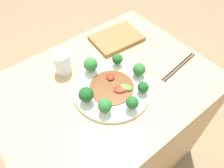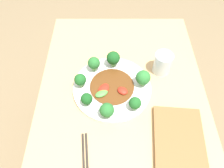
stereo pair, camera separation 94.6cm
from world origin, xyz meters
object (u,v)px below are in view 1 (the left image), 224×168
Objects in this scene: broccoli_west at (86,95)px; drinking_glass at (62,63)px; broccoli_northeast at (117,59)px; stirfry_center at (114,86)px; broccoli_southwest at (105,106)px; cutting_board at (117,38)px; broccoli_south at (132,103)px; plate at (112,88)px; broccoli_north at (91,65)px; chopsticks at (179,66)px; broccoli_east at (139,70)px; broccoli_southeast at (143,87)px.

drinking_glass is (0.02, 0.21, -0.01)m from broccoli_west.
broccoli_northeast is 0.32× the size of stirfry_center.
drinking_glass is (-0.11, 0.21, 0.03)m from stirfry_center.
broccoli_southwest is 0.27× the size of cutting_board.
drinking_glass reaches higher than broccoli_south.
drinking_glass is at bearing 114.85° from plate.
broccoli_north is 0.31× the size of chopsticks.
drinking_glass is (-0.09, 0.34, -0.01)m from broccoli_south.
broccoli_south is (-0.13, -0.11, 0.00)m from broccoli_east.
broccoli_west reaches higher than broccoli_south.
broccoli_southeast is at bearing 19.82° from broccoli_south.
broccoli_southeast is at bearing -50.94° from plate.
broccoli_west reaches higher than broccoli_southeast.
stirfry_center is 1.87× the size of drinking_glass.
broccoli_southwest is (-0.19, -0.16, 0.01)m from broccoli_northeast.
plate is at bearing -82.99° from broccoli_north.
drinking_glass is at bearing 146.77° from broccoli_northeast.
broccoli_west reaches higher than broccoli_northeast.
broccoli_west is at bearing -145.61° from cutting_board.
stirfry_center is 0.31m from cutting_board.
broccoli_northeast is 0.23m from drinking_glass.
broccoli_south reaches higher than broccoli_southeast.
broccoli_southwest reaches higher than stirfry_center.
broccoli_southwest reaches higher than broccoli_south.
broccoli_south is at bearing -74.86° from drinking_glass.
broccoli_east is (0.03, -0.10, 0.00)m from broccoli_northeast.
cutting_board is (0.21, 0.24, -0.01)m from stirfry_center.
broccoli_southeast is at bearing -6.55° from broccoli_southwest.
drinking_glass is (-0.10, 0.21, 0.04)m from plate.
broccoli_northeast is 0.25m from broccoli_southwest.
chopsticks is at bearing -38.34° from broccoli_northeast.
broccoli_east is 0.17m from broccoli_south.
broccoli_southwest is at bearing -144.95° from stirfry_center.
broccoli_west reaches higher than chopsticks.
drinking_glass reaches higher than chopsticks.
broccoli_southeast is (-0.05, -0.08, -0.00)m from broccoli_east.
broccoli_southwest reaches higher than chopsticks.
broccoli_west is at bearing -159.75° from broccoli_northeast.
drinking_glass is at bearing 134.29° from broccoli_east.
broccoli_south is 0.13m from stirfry_center.
broccoli_southwest is (-0.09, 0.05, 0.00)m from broccoli_south.
broccoli_east and broccoli_south have the same top height.
stirfry_center reaches higher than plate.
broccoli_west is at bearing 177.39° from plate.
broccoli_south is 0.25m from broccoli_north.
stirfry_center is (-0.07, 0.09, -0.03)m from broccoli_southeast.
broccoli_west is at bearing 167.99° from chopsticks.
broccoli_east is 0.86× the size of broccoli_north.
broccoli_east is 0.27m from cutting_board.
broccoli_east is at bearing -5.59° from broccoli_west.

